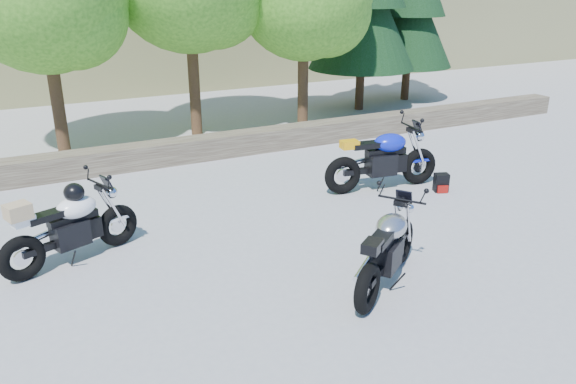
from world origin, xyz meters
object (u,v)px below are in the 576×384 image
object	(u,v)px
silver_bike	(387,250)
white_bike	(70,225)
backpack	(441,183)
blue_bike	(383,160)

from	to	relation	value
silver_bike	white_bike	distance (m)	4.43
backpack	blue_bike	bearing A→B (deg)	165.27
white_bike	blue_bike	distance (m)	5.74
silver_bike	blue_bike	distance (m)	3.67
blue_bike	backpack	bearing A→B (deg)	-27.68
silver_bike	white_bike	world-z (taller)	white_bike
blue_bike	white_bike	bearing A→B (deg)	-167.94
silver_bike	white_bike	bearing A→B (deg)	109.19
blue_bike	backpack	distance (m)	1.19
silver_bike	backpack	distance (m)	3.85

